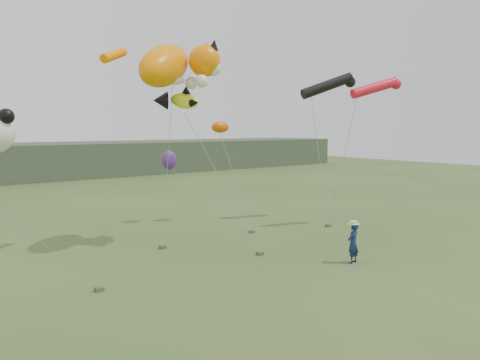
# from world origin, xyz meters

# --- Properties ---
(ground) EXTENTS (120.00, 120.00, 0.00)m
(ground) POSITION_xyz_m (0.00, 0.00, 0.00)
(ground) COLOR #385123
(ground) RESTS_ON ground
(festival_attendant) EXTENTS (0.71, 0.53, 1.77)m
(festival_attendant) POSITION_xyz_m (2.30, -0.30, 0.89)
(festival_attendant) COLOR #122144
(festival_attendant) RESTS_ON ground
(sandbag_anchors) EXTENTS (15.28, 4.16, 0.16)m
(sandbag_anchors) POSITION_xyz_m (-0.29, 5.11, 0.08)
(sandbag_anchors) COLOR brown
(sandbag_anchors) RESTS_ON ground
(cat_kite) EXTENTS (5.69, 4.34, 3.21)m
(cat_kite) POSITION_xyz_m (-2.07, 7.45, 8.97)
(cat_kite) COLOR #FF8200
(cat_kite) RESTS_ON ground
(fish_kite) EXTENTS (2.57, 1.67, 1.26)m
(fish_kite) POSITION_xyz_m (-1.59, 8.14, 7.30)
(fish_kite) COLOR #F1FE21
(fish_kite) RESTS_ON ground
(tube_kites) EXTENTS (3.92, 5.09, 1.90)m
(tube_kites) POSITION_xyz_m (9.64, 6.09, 8.48)
(tube_kites) COLOR black
(tube_kites) RESTS_ON ground
(misc_kites) EXTENTS (3.89, 2.23, 2.99)m
(misc_kites) POSITION_xyz_m (1.69, 11.75, 4.83)
(misc_kites) COLOR #DB5105
(misc_kites) RESTS_ON ground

